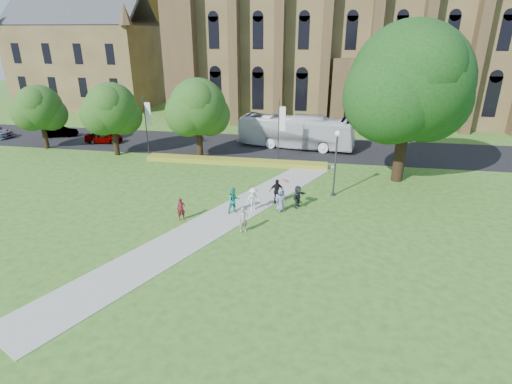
% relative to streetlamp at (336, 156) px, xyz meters
% --- Properties ---
extents(ground, '(160.00, 160.00, 0.00)m').
position_rel_streetlamp_xyz_m(ground, '(-7.50, -6.50, -3.30)').
color(ground, '#315F1C').
rests_on(ground, ground).
extents(road, '(160.00, 10.00, 0.02)m').
position_rel_streetlamp_xyz_m(road, '(-7.50, 13.50, -3.29)').
color(road, black).
rests_on(road, ground).
extents(footpath, '(15.58, 28.54, 0.04)m').
position_rel_streetlamp_xyz_m(footpath, '(-7.50, -5.50, -3.28)').
color(footpath, '#B2B2A8').
rests_on(footpath, ground).
extents(flower_hedge, '(18.00, 1.40, 0.45)m').
position_rel_streetlamp_xyz_m(flower_hedge, '(-9.50, 6.70, -3.07)').
color(flower_hedge, gold).
rests_on(flower_hedge, ground).
extents(cathedral, '(52.60, 18.25, 28.00)m').
position_rel_streetlamp_xyz_m(cathedral, '(2.50, 33.23, 9.69)').
color(cathedral, olive).
rests_on(cathedral, ground).
extents(building_west, '(22.00, 14.00, 18.30)m').
position_rel_streetlamp_xyz_m(building_west, '(-41.50, 35.50, 5.91)').
color(building_west, olive).
rests_on(building_west, ground).
extents(streetlamp, '(0.44, 0.44, 5.24)m').
position_rel_streetlamp_xyz_m(streetlamp, '(0.00, 0.00, 0.00)').
color(streetlamp, '#38383D').
rests_on(streetlamp, ground).
extents(large_tree, '(9.60, 9.60, 13.20)m').
position_rel_streetlamp_xyz_m(large_tree, '(5.50, 4.50, 5.07)').
color(large_tree, '#332114').
rests_on(large_tree, ground).
extents(street_tree_0, '(5.20, 5.20, 7.50)m').
position_rel_streetlamp_xyz_m(street_tree_0, '(-22.50, 7.50, 1.58)').
color(street_tree_0, '#332114').
rests_on(street_tree_0, ground).
extents(street_tree_1, '(5.60, 5.60, 8.05)m').
position_rel_streetlamp_xyz_m(street_tree_1, '(-13.50, 8.00, 1.93)').
color(street_tree_1, '#332114').
rests_on(street_tree_1, ground).
extents(street_tree_2, '(4.80, 4.80, 6.95)m').
position_rel_streetlamp_xyz_m(street_tree_2, '(-31.50, 8.50, 1.23)').
color(street_tree_2, '#332114').
rests_on(street_tree_2, ground).
extents(banner_pole_0, '(0.70, 0.10, 6.00)m').
position_rel_streetlamp_xyz_m(banner_pole_0, '(-5.39, 8.70, 0.09)').
color(banner_pole_0, '#38383D').
rests_on(banner_pole_0, ground).
extents(banner_pole_1, '(0.70, 0.10, 6.00)m').
position_rel_streetlamp_xyz_m(banner_pole_1, '(-19.39, 8.70, 0.09)').
color(banner_pole_1, '#38383D').
rests_on(banner_pole_1, ground).
extents(tour_coach, '(13.15, 4.93, 3.58)m').
position_rel_streetlamp_xyz_m(tour_coach, '(-4.18, 13.68, -1.49)').
color(tour_coach, white).
rests_on(tour_coach, road).
extents(car_0, '(4.38, 2.33, 1.42)m').
position_rel_streetlamp_xyz_m(car_0, '(-26.39, 11.73, -2.57)').
color(car_0, gray).
rests_on(car_0, road).
extents(car_1, '(4.02, 2.50, 1.25)m').
position_rel_streetlamp_xyz_m(car_1, '(-33.18, 13.55, -2.65)').
color(car_1, gray).
rests_on(car_1, road).
extents(pedestrian_0, '(0.67, 0.59, 1.56)m').
position_rel_streetlamp_xyz_m(pedestrian_0, '(-10.33, -6.37, -2.48)').
color(pedestrian_0, '#5C151B').
rests_on(pedestrian_0, footpath).
extents(pedestrian_1, '(1.18, 1.13, 1.93)m').
position_rel_streetlamp_xyz_m(pedestrian_1, '(-7.00, -4.71, -2.29)').
color(pedestrian_1, '#1C8C74').
rests_on(pedestrian_1, footpath).
extents(pedestrian_2, '(1.29, 1.20, 1.74)m').
position_rel_streetlamp_xyz_m(pedestrian_2, '(-5.73, -4.03, -2.38)').
color(pedestrian_2, white).
rests_on(pedestrian_2, footpath).
extents(pedestrian_3, '(1.18, 0.78, 1.86)m').
position_rel_streetlamp_xyz_m(pedestrian_3, '(-4.25, -2.29, -2.32)').
color(pedestrian_3, black).
rests_on(pedestrian_3, footpath).
extents(pedestrian_4, '(0.98, 0.91, 1.68)m').
position_rel_streetlamp_xyz_m(pedestrian_4, '(-3.76, -3.73, -2.41)').
color(pedestrian_4, slate).
rests_on(pedestrian_4, footpath).
extents(pedestrian_5, '(1.15, 1.62, 1.68)m').
position_rel_streetlamp_xyz_m(pedestrian_5, '(-2.60, -2.89, -2.41)').
color(pedestrian_5, '#282930').
rests_on(pedestrian_5, footpath).
extents(pedestrian_6, '(0.72, 0.63, 1.67)m').
position_rel_streetlamp_xyz_m(pedestrian_6, '(-5.75, -7.40, -2.42)').
color(pedestrian_6, '#A39388').
rests_on(pedestrian_6, footpath).
extents(parasol, '(0.72, 0.72, 0.61)m').
position_rel_streetlamp_xyz_m(parasol, '(-3.58, -3.63, -1.26)').
color(parasol, '#DB9AAC').
rests_on(parasol, pedestrian_4).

